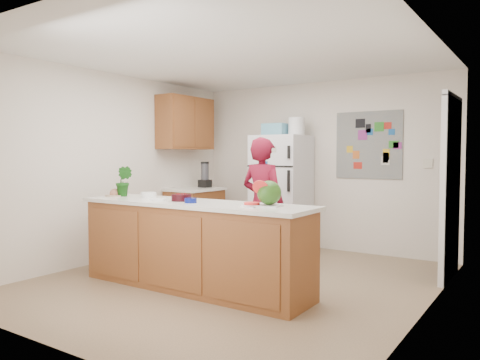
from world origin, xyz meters
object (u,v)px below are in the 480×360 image
Objects in this scene: person at (263,204)px; watermelon at (269,193)px; refrigerator at (281,192)px; cherry_bowl at (181,198)px.

watermelon is at bearing 128.52° from person.
watermelon is (0.69, -1.04, 0.24)m from person.
person is at bearing -71.03° from refrigerator.
refrigerator is 7.31× the size of watermelon.
refrigerator reaches higher than watermelon.
watermelon is (1.13, -2.31, 0.20)m from refrigerator.
watermelon reaches higher than cherry_bowl.
person is at bearing 123.59° from watermelon.
watermelon is at bearing 4.15° from cherry_bowl.
watermelon is 1.11× the size of cherry_bowl.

